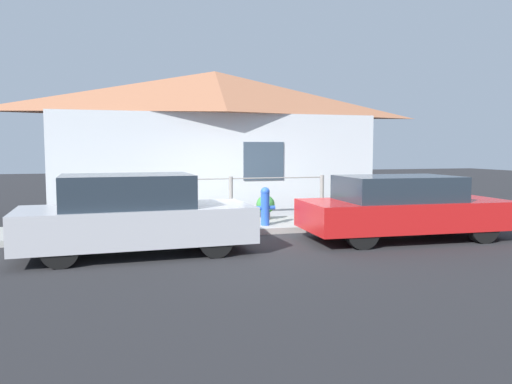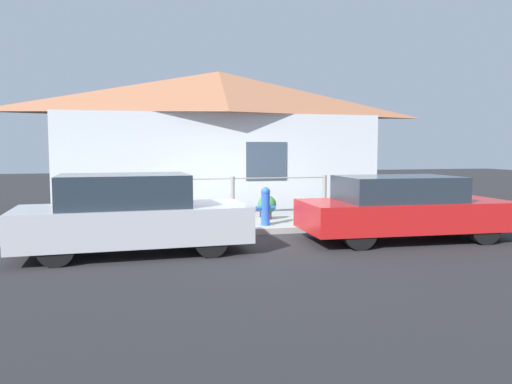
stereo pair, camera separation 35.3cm
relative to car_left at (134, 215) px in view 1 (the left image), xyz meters
The scene contains 10 objects.
ground_plane 2.81m from the car_left, 28.04° to the left, with size 60.00×60.00×0.00m, color #262628.
sidewalk 3.31m from the car_left, 42.35° to the left, with size 24.00×1.82×0.13m.
house 5.85m from the car_left, 63.05° to the left, with size 8.96×2.23×3.97m.
fence 3.81m from the car_left, 50.85° to the left, with size 4.90×0.10×1.04m.
car_left is the anchor object (origin of this frame).
car_right 5.30m from the car_left, ahead, with size 4.22×1.89×1.30m.
fire_hydrant 3.40m from the car_left, 30.95° to the left, with size 0.46×0.20×0.86m.
potted_plant_near_hydrant 4.17m from the car_left, 39.77° to the left, with size 0.45×0.45×0.59m.
potted_plant_by_fence 2.31m from the car_left, 88.05° to the left, with size 0.37×0.37×0.54m.
potted_plant_corner 5.87m from the car_left, 25.32° to the left, with size 0.54×0.54×0.64m.
Camera 1 is at (-2.72, -10.13, 1.84)m, focal length 35.00 mm.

